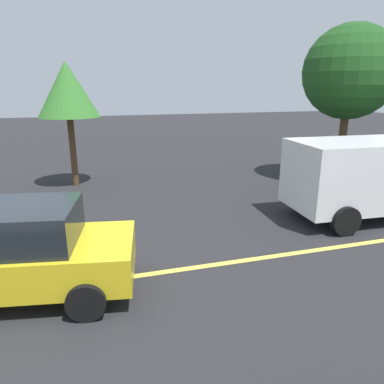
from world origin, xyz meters
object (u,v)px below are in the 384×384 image
at_px(tree_centre_verge, 67,90).
at_px(car_yellow_crossing, 5,252).
at_px(tree_right_verge, 350,73).
at_px(white_van, 383,173).

bearing_deg(tree_centre_verge, car_yellow_crossing, -98.01).
distance_m(tree_centre_verge, tree_right_verge, 10.22).
relative_size(white_van, tree_centre_verge, 1.19).
xyz_separation_m(car_yellow_crossing, tree_centre_verge, (1.05, 7.49, 2.62)).
distance_m(white_van, tree_right_verge, 4.99).
bearing_deg(tree_right_verge, car_yellow_crossing, -154.30).
xyz_separation_m(tree_centre_verge, tree_right_verge, (9.96, -2.19, 0.61)).
relative_size(white_van, car_yellow_crossing, 1.11).
height_order(car_yellow_crossing, tree_right_verge, tree_right_verge).
relative_size(car_yellow_crossing, tree_centre_verge, 1.08).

